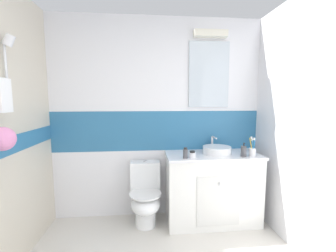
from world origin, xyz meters
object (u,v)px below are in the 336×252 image
Objects in this scene: sink_basin at (217,150)px; soap_dispenser at (244,151)px; toothbrush_cup at (252,151)px; hair_gel_jar at (192,155)px; toilet at (145,196)px; lotion_bottle_short at (185,153)px.

sink_basin is 0.31m from soap_dispenser.
toothbrush_cup is 0.69m from hair_gel_jar.
soap_dispenser is (1.11, -0.17, 0.56)m from toilet.
hair_gel_jar is (-0.33, -0.16, -0.01)m from sink_basin.
soap_dispenser is 1.33× the size of lotion_bottle_short.
toothbrush_cup is 1.90× the size of lotion_bottle_short.
soap_dispenser is at bearing -34.08° from sink_basin.
lotion_bottle_short is (-0.08, -0.02, 0.02)m from hair_gel_jar.
lotion_bottle_short is at bearing -156.40° from sink_basin.
hair_gel_jar is (-0.59, 0.01, -0.03)m from soap_dispenser.
soap_dispenser is at bearing -1.33° from hair_gel_jar.
toilet is (-0.86, 0.00, -0.55)m from sink_basin.
soap_dispenser reaches higher than hair_gel_jar.
sink_basin is 0.45m from lotion_bottle_short.
soap_dispenser is at bearing -8.81° from toilet.
sink_basin is at bearing 153.40° from toothbrush_cup.
hair_gel_jar is 0.09m from lotion_bottle_short.
sink_basin reaches higher than soap_dispenser.
toothbrush_cup is at bearing -26.60° from sink_basin.
toothbrush_cup is at bearing 0.23° from lotion_bottle_short.
toothbrush_cup reaches higher than soap_dispenser.
toothbrush_cup is 0.10m from soap_dispenser.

